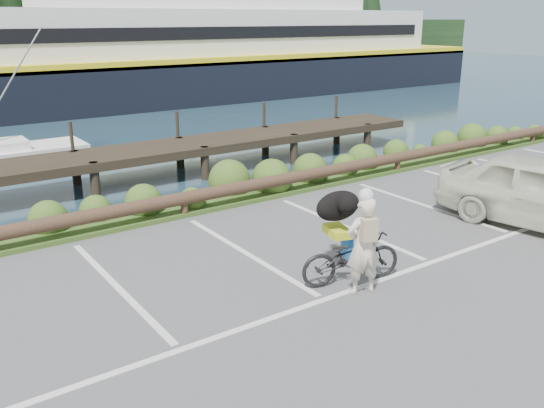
# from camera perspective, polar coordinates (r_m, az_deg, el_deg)

# --- Properties ---
(ground) EXTENTS (72.00, 72.00, 0.00)m
(ground) POSITION_cam_1_polar(r_m,az_deg,el_deg) (9.81, 3.71, -8.57)
(ground) COLOR #4E4E50
(vegetation_strip) EXTENTS (34.00, 1.60, 0.10)m
(vegetation_strip) POSITION_cam_1_polar(r_m,az_deg,el_deg) (14.00, -9.92, -0.30)
(vegetation_strip) COLOR #3D5B21
(vegetation_strip) RESTS_ON ground
(log_rail) EXTENTS (32.00, 0.30, 0.60)m
(log_rail) POSITION_cam_1_polar(r_m,az_deg,el_deg) (13.42, -8.62, -1.27)
(log_rail) COLOR #443021
(log_rail) RESTS_ON ground
(bicycle) EXTENTS (1.91, 1.10, 0.95)m
(bicycle) POSITION_cam_1_polar(r_m,az_deg,el_deg) (9.99, 7.83, -5.21)
(bicycle) COLOR black
(bicycle) RESTS_ON ground
(cyclist) EXTENTS (0.70, 0.55, 1.68)m
(cyclist) POSITION_cam_1_polar(r_m,az_deg,el_deg) (9.51, 9.05, -4.13)
(cyclist) COLOR silver
(cyclist) RESTS_ON ground
(dog) EXTENTS (0.69, 1.02, 0.54)m
(dog) POSITION_cam_1_polar(r_m,az_deg,el_deg) (10.21, 6.56, -0.18)
(dog) COLOR black
(dog) RESTS_ON bicycle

